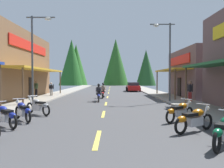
{
  "coord_description": "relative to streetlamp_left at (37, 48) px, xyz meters",
  "views": [
    {
      "loc": [
        0.48,
        0.27,
        2.02
      ],
      "look_at": [
        0.39,
        34.02,
        1.17
      ],
      "focal_mm": 36.34,
      "sensor_mm": 36.0,
      "label": 1
    }
  ],
  "objects": [
    {
      "name": "ground",
      "position": [
        5.05,
        7.31,
        -4.29
      ],
      "size": [
        9.91,
        78.35,
        0.1
      ],
      "primitive_type": "cube",
      "color": "#424244"
    },
    {
      "name": "sidewalk_left",
      "position": [
        -1.28,
        7.31,
        -4.18
      ],
      "size": [
        2.76,
        78.35,
        0.12
      ],
      "primitive_type": "cube",
      "color": "gray",
      "rests_on": "ground"
    },
    {
      "name": "sidewalk_right",
      "position": [
        11.39,
        7.31,
        -4.18
      ],
      "size": [
        2.76,
        78.35,
        0.12
      ],
      "primitive_type": "cube",
      "color": "gray",
      "rests_on": "ground"
    },
    {
      "name": "centerline_dashes",
      "position": [
        5.05,
        11.07,
        -4.23
      ],
      "size": [
        0.16,
        55.2,
        0.01
      ],
      "color": "#E0C64C",
      "rests_on": "ground"
    },
    {
      "name": "storefront_right_far",
      "position": [
        16.01,
        7.61,
        -1.7
      ],
      "size": [
        8.36,
        9.44,
        5.06
      ],
      "color": "brown",
      "rests_on": "ground"
    },
    {
      "name": "streetlamp_left",
      "position": [
        0.0,
        0.0,
        0.0
      ],
      "size": [
        2.09,
        0.3,
        6.57
      ],
      "color": "#474C51",
      "rests_on": "ground"
    },
    {
      "name": "streetlamp_right",
      "position": [
        10.11,
        2.47,
        0.05
      ],
      "size": [
        2.09,
        0.3,
        6.65
      ],
      "color": "#474C51",
      "rests_on": "ground"
    },
    {
      "name": "motorcycle_parked_right_2",
      "position": [
        8.61,
        -8.16,
        -3.75
      ],
      "size": [
        1.86,
        1.23,
        1.04
      ],
      "rotation": [
        0.0,
        0.0,
        0.56
      ],
      "color": "black",
      "rests_on": "ground"
    },
    {
      "name": "motorcycle_parked_right_3",
      "position": [
        8.69,
        -6.12,
        -3.75
      ],
      "size": [
        1.72,
        1.43,
        1.04
      ],
      "rotation": [
        0.0,
        0.0,
        0.69
      ],
      "color": "black",
      "rests_on": "ground"
    },
    {
      "name": "motorcycle_parked_left_2",
      "position": [
        1.1,
        -7.27,
        -3.75
      ],
      "size": [
        1.68,
        1.48,
        1.04
      ],
      "rotation": [
        0.0,
        0.0,
        2.42
      ],
      "color": "black",
      "rests_on": "ground"
    },
    {
      "name": "motorcycle_parked_left_3",
      "position": [
        1.31,
        -5.92,
        -3.75
      ],
      "size": [
        1.43,
        1.72,
        1.04
      ],
      "rotation": [
        0.0,
        0.0,
        2.26
      ],
      "color": "black",
      "rests_on": "ground"
    },
    {
      "name": "motorcycle_parked_left_4",
      "position": [
        1.44,
        -4.1,
        -3.75
      ],
      "size": [
        1.76,
        1.37,
        1.04
      ],
      "rotation": [
        0.0,
        0.0,
        2.49
      ],
      "color": "black",
      "rests_on": "ground"
    },
    {
      "name": "rider_cruising_lead",
      "position": [
        4.38,
        3.09,
        -3.58
      ],
      "size": [
        0.6,
        2.14,
        1.57
      ],
      "rotation": [
        0.0,
        0.0,
        1.63
      ],
      "color": "black",
      "rests_on": "ground"
    },
    {
      "name": "rider_cruising_trailing",
      "position": [
        4.65,
        6.35,
        -3.58
      ],
      "size": [
        0.6,
        2.14,
        1.57
      ],
      "rotation": [
        0.0,
        0.0,
        1.52
      ],
      "color": "black",
      "rests_on": "ground"
    },
    {
      "name": "pedestrian_by_shop",
      "position": [
        11.77,
        1.44,
        -3.17
      ],
      "size": [
        0.39,
        0.52,
        1.82
      ],
      "rotation": [
        0.0,
        0.0,
        3.58
      ],
      "color": "maroon",
      "rests_on": "ground"
    },
    {
      "name": "pedestrian_waiting",
      "position": [
        -2.29,
        6.74,
        -3.2
      ],
      "size": [
        0.49,
        0.42,
        1.78
      ],
      "rotation": [
        0.0,
        0.0,
        0.98
      ],
      "color": "black",
      "rests_on": "ground"
    },
    {
      "name": "pedestrian_strolling",
      "position": [
        -1.16,
        8.35,
        -3.34
      ],
      "size": [
        0.56,
        0.31,
        1.56
      ],
      "rotation": [
        0.0,
        0.0,
        4.57
      ],
      "color": "#B2A599",
      "rests_on": "ground"
    },
    {
      "name": "parked_car_curbside",
      "position": [
        8.81,
        18.58,
        -3.55
      ],
      "size": [
        2.07,
        4.31,
        1.4
      ],
      "rotation": [
        0.0,
        0.0,
        1.57
      ],
      "color": "#B21919",
      "rests_on": "ground"
    },
    {
      "name": "treeline_backdrop",
      "position": [
        1.15,
        49.27,
        2.08
      ],
      "size": [
        27.74,
        9.59,
        13.55
      ],
      "color": "#256123",
      "rests_on": "ground"
    }
  ]
}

